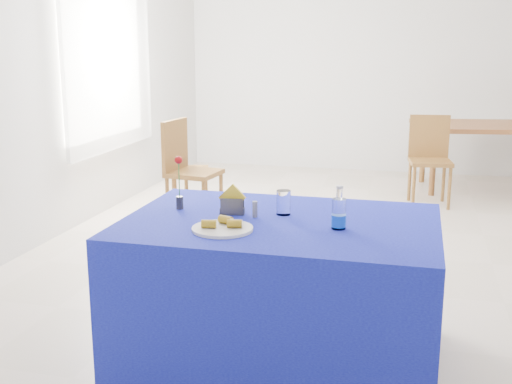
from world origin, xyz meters
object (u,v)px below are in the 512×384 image
water_bottle (339,215)px  oak_table (484,131)px  chair_bg_left (430,153)px  plate (223,229)px  chair_win_b (182,163)px  chair_win_a (186,164)px  blue_table (280,290)px

water_bottle → oak_table: (1.07, 4.58, -0.15)m
water_bottle → chair_bg_left: (0.48, 3.77, -0.30)m
plate → chair_win_b: (-1.36, 3.03, -0.29)m
water_bottle → chair_win_a: water_bottle is taller
plate → chair_bg_left: (1.02, 3.94, -0.24)m
plate → chair_win_b: 3.34m
chair_win_a → plate: bearing=-148.5°
plate → chair_win_a: (-1.17, 2.62, -0.21)m
oak_table → blue_table: bearing=-107.1°
water_bottle → plate: bearing=-162.8°
chair_bg_left → chair_win_a: size_ratio=0.95×
oak_table → chair_win_b: (-2.97, -1.72, -0.20)m
water_bottle → chair_win_b: size_ratio=0.26×
blue_table → chair_bg_left: 3.78m
blue_table → chair_win_a: bearing=120.6°
plate → chair_bg_left: chair_bg_left is taller
plate → water_bottle: 0.57m
chair_win_a → chair_win_b: size_ratio=1.16×
water_bottle → chair_win_b: water_bottle is taller
plate → oak_table: plate is taller
water_bottle → oak_table: 4.71m
blue_table → chair_win_a: (-1.40, 2.37, 0.18)m
blue_table → oak_table: 4.72m
water_bottle → chair_win_a: 3.00m
water_bottle → chair_win_a: size_ratio=0.22×
chair_win_a → water_bottle: bearing=-137.6°
plate → water_bottle: bearing=17.2°
plate → oak_table: bearing=71.2°
blue_table → chair_win_b: 3.21m
plate → chair_bg_left: bearing=75.4°
blue_table → oak_table: size_ratio=0.96×
water_bottle → oak_table: water_bottle is taller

